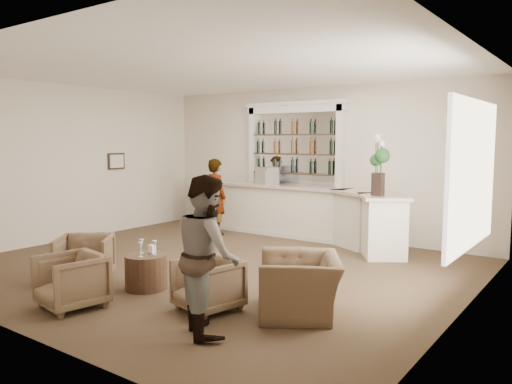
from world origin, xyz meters
The scene contains 19 objects.
ground centered at (0.00, 0.00, 0.00)m, with size 8.00×8.00×0.00m, color brown.
room_shell centered at (0.16, 0.71, 2.34)m, with size 8.04×7.02×3.32m.
bar_counter centered at (-0.16, 3.00, 0.57)m, with size 5.72×1.80×1.14m.
back_bar_alcove centered at (-0.50, 3.41, 2.03)m, with size 2.64×0.25×3.00m.
cocktail_table centered at (0.05, -1.53, 0.25)m, with size 0.61×0.61×0.50m, color #523323.
sommelier centered at (-1.84, 2.26, 0.86)m, with size 0.63×0.41×1.72m, color gray.
guest centered at (1.84, -2.22, 0.88)m, with size 0.86×0.67×1.77m, color gray.
armchair_left centered at (-0.98, -1.83, 0.36)m, with size 0.76×0.78×0.71m, color brown.
armchair_center centered at (-0.11, -2.64, 0.35)m, with size 0.74×0.77×0.70m, color brown.
armchair_right centered at (1.38, -1.70, 0.33)m, with size 0.71×0.73×0.66m, color brown.
armchair_far centered at (2.37, -1.12, 0.36)m, with size 1.11×0.97×0.72m, color brown.
espresso_machine centered at (-0.94, 2.98, 1.34)m, with size 0.44×0.37×0.39m, color silver.
flower_vase centered at (1.99, 2.26, 1.76)m, with size 0.29×0.29×1.09m.
wine_glass_bar_left centered at (-0.83, 2.99, 1.25)m, with size 0.07×0.07×0.21m, color white, non-canonical shape.
wine_glass_bar_right centered at (-1.07, 3.05, 1.25)m, with size 0.07×0.07×0.21m, color white, non-canonical shape.
wine_glass_tbl_a centered at (-0.07, -1.50, 0.60)m, with size 0.07×0.07×0.21m, color white, non-canonical shape.
wine_glass_tbl_b centered at (0.15, -1.45, 0.60)m, with size 0.07×0.07×0.21m, color white, non-canonical shape.
wine_glass_tbl_c centered at (0.09, -1.66, 0.60)m, with size 0.07×0.07×0.21m, color white, non-canonical shape.
napkin_holder centered at (0.03, -1.39, 0.56)m, with size 0.08×0.08×0.12m, color white.
Camera 1 is at (5.44, -6.30, 2.15)m, focal length 35.00 mm.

